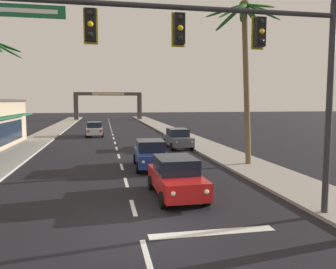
% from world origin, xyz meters
% --- Properties ---
extents(ground_plane, '(220.00, 220.00, 0.00)m').
position_xyz_m(ground_plane, '(0.00, 0.00, 0.00)').
color(ground_plane, black).
extents(sidewalk_right, '(3.20, 110.00, 0.14)m').
position_xyz_m(sidewalk_right, '(7.80, 20.00, 0.07)').
color(sidewalk_right, '#9E998E').
rests_on(sidewalk_right, ground).
extents(sidewalk_left, '(3.20, 110.00, 0.14)m').
position_xyz_m(sidewalk_left, '(-7.80, 20.00, 0.07)').
color(sidewalk_left, '#9E998E').
rests_on(sidewalk_left, ground).
extents(lane_markings, '(4.28, 87.23, 0.01)m').
position_xyz_m(lane_markings, '(0.44, 19.57, 0.00)').
color(lane_markings, silver).
rests_on(lane_markings, ground).
extents(traffic_signal_mast, '(10.86, 0.41, 7.47)m').
position_xyz_m(traffic_signal_mast, '(3.04, 0.09, 5.52)').
color(traffic_signal_mast, '#2D2D33').
rests_on(traffic_signal_mast, ground).
extents(sedan_lead_at_stop_bar, '(2.00, 4.47, 1.68)m').
position_xyz_m(sedan_lead_at_stop_bar, '(1.93, 3.45, 0.85)').
color(sedan_lead_at_stop_bar, red).
rests_on(sedan_lead_at_stop_bar, ground).
extents(sedan_third_in_queue, '(2.07, 4.50, 1.68)m').
position_xyz_m(sedan_third_in_queue, '(1.73, 9.81, 0.85)').
color(sedan_third_in_queue, navy).
rests_on(sedan_third_in_queue, ground).
extents(sedan_oncoming_far, '(2.06, 4.49, 1.68)m').
position_xyz_m(sedan_oncoming_far, '(-2.12, 29.15, 0.85)').
color(sedan_oncoming_far, silver).
rests_on(sedan_oncoming_far, ground).
extents(sedan_parked_nearest_kerb, '(2.00, 4.47, 1.68)m').
position_xyz_m(sedan_parked_nearest_kerb, '(5.25, 17.91, 0.85)').
color(sedan_parked_nearest_kerb, '#4C515B').
rests_on(sedan_parked_nearest_kerb, ground).
extents(palm_right_second, '(4.64, 4.54, 10.09)m').
position_xyz_m(palm_right_second, '(7.50, 9.27, 7.41)').
color(palm_right_second, brown).
rests_on(palm_right_second, ground).
extents(town_gateway_arch, '(14.42, 0.90, 5.96)m').
position_xyz_m(town_gateway_arch, '(0.00, 63.52, 3.91)').
color(town_gateway_arch, '#423D38').
rests_on(town_gateway_arch, ground).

